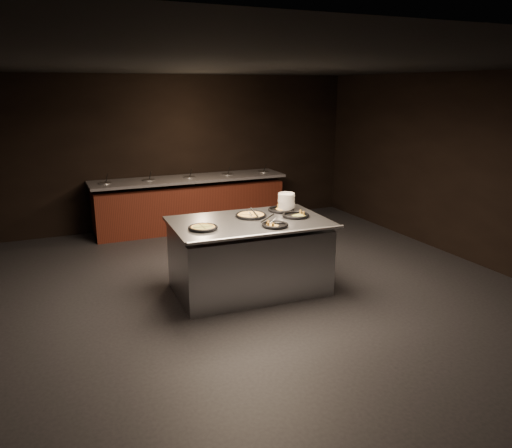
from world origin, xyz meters
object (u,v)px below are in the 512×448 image
(plate_stack, at_px, (286,202))
(pan_veggie_whole, at_px, (203,228))
(serving_counter, at_px, (249,257))
(pan_cheese_whole, at_px, (251,215))

(plate_stack, bearing_deg, pan_veggie_whole, -160.54)
(serving_counter, distance_m, pan_cheese_whole, 0.57)
(serving_counter, bearing_deg, pan_veggie_whole, -165.03)
(serving_counter, relative_size, pan_cheese_whole, 4.93)
(serving_counter, relative_size, pan_veggie_whole, 5.66)
(serving_counter, height_order, pan_veggie_whole, pan_veggie_whole)
(serving_counter, xyz_separation_m, plate_stack, (0.72, 0.34, 0.63))
(plate_stack, xyz_separation_m, pan_cheese_whole, (-0.62, -0.17, -0.10))
(pan_veggie_whole, bearing_deg, pan_cheese_whole, 22.86)
(plate_stack, relative_size, pan_cheese_whole, 0.56)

